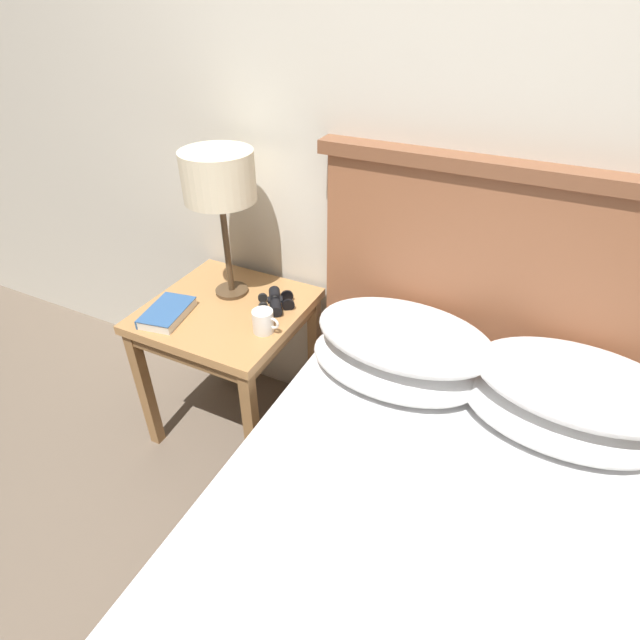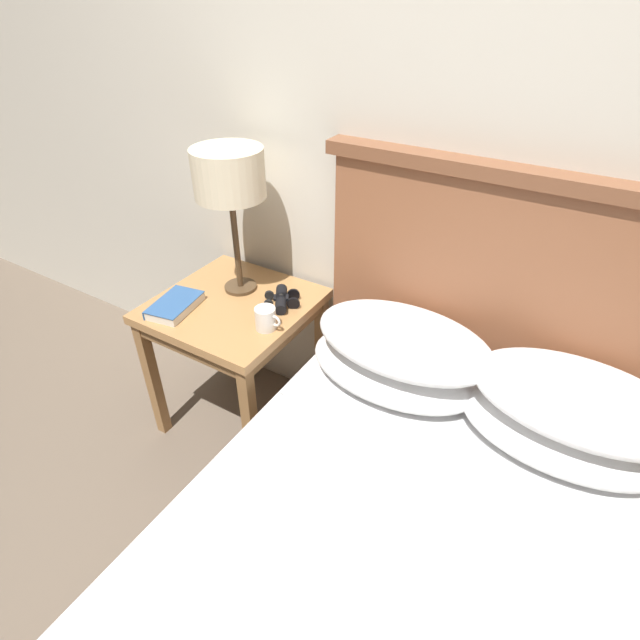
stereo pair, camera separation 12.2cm
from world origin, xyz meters
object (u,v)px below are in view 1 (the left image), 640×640
nightstand (228,324)px  bed (414,588)px  table_lamp (219,180)px  book_on_nightstand (167,313)px  coffee_mug (263,321)px  binoculars_pair (276,301)px

nightstand → bed: bearing=-29.8°
nightstand → table_lamp: 0.55m
bed → book_on_nightstand: bed is taller
nightstand → coffee_mug: (0.22, -0.07, 0.13)m
book_on_nightstand → bed: bearing=-19.6°
nightstand → coffee_mug: 0.26m
table_lamp → coffee_mug: 0.52m
table_lamp → binoculars_pair: table_lamp is taller
binoculars_pair → nightstand: bearing=-153.2°
coffee_mug → nightstand: bearing=161.8°
book_on_nightstand → coffee_mug: coffee_mug is taller
book_on_nightstand → coffee_mug: bearing=12.1°
bed → coffee_mug: 0.95m
table_lamp → coffee_mug: (0.26, -0.17, -0.42)m
table_lamp → coffee_mug: bearing=-33.8°
bed → binoculars_pair: (-0.79, 0.64, 0.33)m
book_on_nightstand → binoculars_pair: bearing=36.2°
bed → nightstand: bearing=150.2°
book_on_nightstand → coffee_mug: size_ratio=2.26×
bed → coffee_mug: (-0.74, 0.48, 0.36)m
nightstand → book_on_nightstand: size_ratio=2.66×
nightstand → book_on_nightstand: bearing=-135.4°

